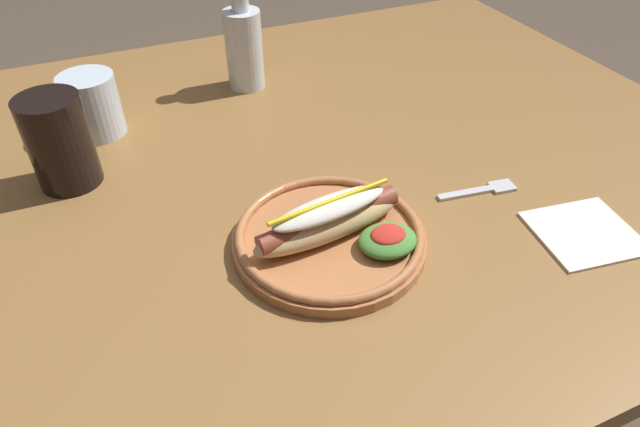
{
  "coord_description": "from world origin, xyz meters",
  "views": [
    {
      "loc": [
        -0.24,
        -0.69,
        1.23
      ],
      "look_at": [
        -0.02,
        -0.17,
        0.77
      ],
      "focal_mm": 31.13,
      "sensor_mm": 36.0,
      "label": 1
    }
  ],
  "objects_px": {
    "soda_cup": "(60,142)",
    "glass_bottle": "(244,45)",
    "water_cup": "(92,105)",
    "napkin": "(585,233)",
    "fork": "(483,190)",
    "hot_dog_plate": "(332,233)"
  },
  "relations": [
    {
      "from": "glass_bottle",
      "to": "napkin",
      "type": "height_order",
      "value": "glass_bottle"
    },
    {
      "from": "water_cup",
      "to": "napkin",
      "type": "bearing_deg",
      "value": -43.17
    },
    {
      "from": "hot_dog_plate",
      "to": "napkin",
      "type": "bearing_deg",
      "value": -19.71
    },
    {
      "from": "water_cup",
      "to": "glass_bottle",
      "type": "distance_m",
      "value": 0.29
    },
    {
      "from": "fork",
      "to": "water_cup",
      "type": "relative_size",
      "value": 1.19
    },
    {
      "from": "hot_dog_plate",
      "to": "water_cup",
      "type": "distance_m",
      "value": 0.48
    },
    {
      "from": "glass_bottle",
      "to": "napkin",
      "type": "bearing_deg",
      "value": -64.73
    },
    {
      "from": "fork",
      "to": "glass_bottle",
      "type": "relative_size",
      "value": 0.57
    },
    {
      "from": "soda_cup",
      "to": "hot_dog_plate",
      "type": "bearing_deg",
      "value": -43.7
    },
    {
      "from": "fork",
      "to": "hot_dog_plate",
      "type": "bearing_deg",
      "value": -168.29
    },
    {
      "from": "water_cup",
      "to": "glass_bottle",
      "type": "height_order",
      "value": "glass_bottle"
    },
    {
      "from": "hot_dog_plate",
      "to": "fork",
      "type": "relative_size",
      "value": 2.06
    },
    {
      "from": "fork",
      "to": "water_cup",
      "type": "height_order",
      "value": "water_cup"
    },
    {
      "from": "glass_bottle",
      "to": "napkin",
      "type": "xyz_separation_m",
      "value": [
        0.28,
        -0.59,
        -0.08
      ]
    },
    {
      "from": "soda_cup",
      "to": "glass_bottle",
      "type": "distance_m",
      "value": 0.39
    },
    {
      "from": "fork",
      "to": "soda_cup",
      "type": "distance_m",
      "value": 0.61
    },
    {
      "from": "fork",
      "to": "glass_bottle",
      "type": "bearing_deg",
      "value": 122.39
    },
    {
      "from": "water_cup",
      "to": "glass_bottle",
      "type": "bearing_deg",
      "value": 13.1
    },
    {
      "from": "fork",
      "to": "soda_cup",
      "type": "xyz_separation_m",
      "value": [
        -0.55,
        0.27,
        0.07
      ]
    },
    {
      "from": "fork",
      "to": "water_cup",
      "type": "xyz_separation_m",
      "value": [
        -0.49,
        0.4,
        0.05
      ]
    },
    {
      "from": "soda_cup",
      "to": "glass_bottle",
      "type": "height_order",
      "value": "glass_bottle"
    },
    {
      "from": "hot_dog_plate",
      "to": "glass_bottle",
      "type": "xyz_separation_m",
      "value": [
        0.04,
        0.48,
        0.06
      ]
    }
  ]
}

